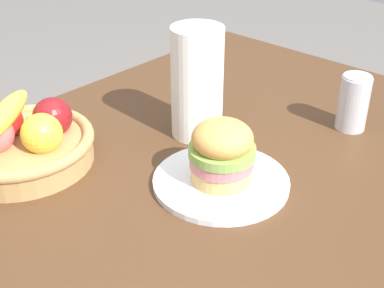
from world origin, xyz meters
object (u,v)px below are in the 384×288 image
Objects in this scene: plate at (219,182)px; soda_can at (353,102)px; paper_towel_roll at (197,83)px; sandwich at (220,152)px; fruit_basket at (21,141)px.

plate is 2.04× the size of soda_can.
sandwich is at bearing -126.20° from paper_towel_roll.
sandwich is 0.98× the size of soda_can.
plate is at bearing 93.58° from sandwich.
fruit_basket reaches higher than plate.
sandwich is 0.21m from paper_towel_roll.
sandwich is 0.43× the size of fruit_basket.
fruit_basket is (-0.57, 0.41, -0.01)m from soda_can.
fruit_basket is (-0.20, 0.34, 0.04)m from plate.
soda_can is at bearing -35.97° from fruit_basket.
sandwich reaches higher than plate.
soda_can is at bearing -43.59° from paper_towel_roll.
fruit_basket reaches higher than sandwich.
paper_towel_roll is (0.12, 0.17, 0.05)m from sandwich.
soda_can is 0.53× the size of paper_towel_roll.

